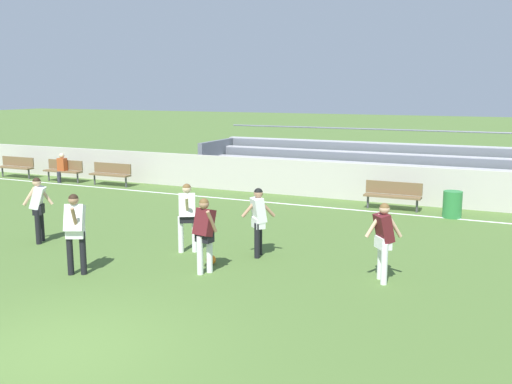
{
  "coord_description": "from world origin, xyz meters",
  "views": [
    {
      "loc": [
        5.98,
        -6.02,
        3.84
      ],
      "look_at": [
        0.03,
        7.0,
        1.26
      ],
      "focal_mm": 40.4,
      "sensor_mm": 36.0,
      "label": 1
    }
  ],
  "objects": [
    {
      "name": "player_white_pressing_high",
      "position": [
        -2.23,
        2.94,
        1.03
      ],
      "size": [
        0.51,
        0.6,
        1.72
      ],
      "color": "black",
      "rests_on": "ground"
    },
    {
      "name": "bench_far_right",
      "position": [
        -13.88,
        12.26,
        0.55
      ],
      "size": [
        1.8,
        0.4,
        0.9
      ],
      "color": "brown",
      "rests_on": "ground"
    },
    {
      "name": "player_dark_trailing_run",
      "position": [
        3.67,
        5.15,
        0.96
      ],
      "size": [
        0.71,
        0.51,
        1.62
      ],
      "color": "white",
      "rests_on": "ground"
    },
    {
      "name": "player_white_challenging",
      "position": [
        -4.85,
        4.55,
        0.99
      ],
      "size": [
        0.67,
        0.52,
        1.66
      ],
      "color": "black",
      "rests_on": "ground"
    },
    {
      "name": "bleacher_stand",
      "position": [
        2.28,
        15.7,
        0.91
      ],
      "size": [
        16.24,
        3.31,
        2.24
      ],
      "color": "#B2B2B7",
      "rests_on": "ground"
    },
    {
      "name": "ground_plane",
      "position": [
        0.0,
        0.0,
        0.0
      ],
      "size": [
        160.0,
        160.0,
        0.0
      ],
      "primitive_type": "plane",
      "color": "#4C6B30"
    },
    {
      "name": "trash_bin",
      "position": [
        4.3,
        11.89,
        0.4
      ],
      "size": [
        0.56,
        0.56,
        0.81
      ],
      "primitive_type": "cylinder",
      "color": "#2D7F3D",
      "rests_on": "ground"
    },
    {
      "name": "spectator_seated",
      "position": [
        -11.2,
        12.15,
        0.7
      ],
      "size": [
        0.36,
        0.42,
        1.21
      ],
      "color": "#2D2D38",
      "rests_on": "ground"
    },
    {
      "name": "bench_centre_sideline",
      "position": [
        2.44,
        12.26,
        0.55
      ],
      "size": [
        1.8,
        0.4,
        0.9
      ],
      "color": "brown",
      "rests_on": "ground"
    },
    {
      "name": "sideline_wall",
      "position": [
        0.0,
        13.37,
        0.65
      ],
      "size": [
        48.0,
        0.16,
        1.29
      ],
      "primitive_type": "cube",
      "color": "#BCB7AD",
      "rests_on": "ground"
    },
    {
      "name": "soccer_ball",
      "position": [
        -0.02,
        4.71,
        0.11
      ],
      "size": [
        0.22,
        0.22,
        0.22
      ],
      "primitive_type": "sphere",
      "color": "orange",
      "rests_on": "ground"
    },
    {
      "name": "field_line_sideline",
      "position": [
        0.0,
        11.73,
        0.0
      ],
      "size": [
        44.0,
        0.12,
        0.01
      ],
      "primitive_type": "cube",
      "color": "white",
      "rests_on": "ground"
    },
    {
      "name": "player_dark_dropping_back",
      "position": [
        0.16,
        4.12,
        0.95
      ],
      "size": [
        0.51,
        0.42,
        1.61
      ],
      "color": "white",
      "rests_on": "ground"
    },
    {
      "name": "bench_near_bin",
      "position": [
        -8.76,
        12.26,
        0.55
      ],
      "size": [
        1.8,
        0.4,
        0.9
      ],
      "color": "brown",
      "rests_on": "ground"
    },
    {
      "name": "player_white_overlapping",
      "position": [
        -1.0,
        5.35,
        0.98
      ],
      "size": [
        0.49,
        0.72,
        1.65
      ],
      "color": "white",
      "rests_on": "ground"
    },
    {
      "name": "bench_far_left",
      "position": [
        -11.2,
        12.26,
        0.55
      ],
      "size": [
        1.8,
        0.4,
        0.9
      ],
      "color": "brown",
      "rests_on": "ground"
    },
    {
      "name": "player_white_on_ball",
      "position": [
        0.66,
        5.73,
        0.95
      ],
      "size": [
        0.72,
        0.48,
        1.61
      ],
      "color": "black",
      "rests_on": "ground"
    }
  ]
}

